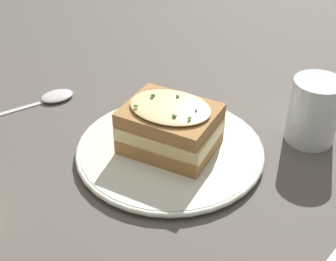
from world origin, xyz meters
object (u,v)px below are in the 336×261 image
at_px(sandwich, 169,127).
at_px(water_glass, 311,111).
at_px(dinner_plate, 168,150).
at_px(spoon, 50,98).

height_order(sandwich, water_glass, water_glass).
distance_m(dinner_plate, spoon, 0.25).
height_order(water_glass, spoon, water_glass).
xyz_separation_m(sandwich, water_glass, (-0.20, -0.04, 0.00)).
bearing_deg(water_glass, dinner_plate, 10.53).
bearing_deg(water_glass, sandwich, 10.26).
bearing_deg(dinner_plate, spoon, -36.05).
xyz_separation_m(sandwich, spoon, (0.20, -0.14, -0.04)).
distance_m(dinner_plate, water_glass, 0.21).
distance_m(sandwich, water_glass, 0.21).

